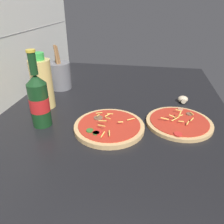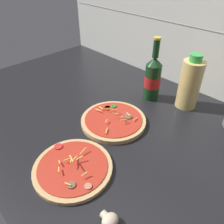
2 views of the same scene
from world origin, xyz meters
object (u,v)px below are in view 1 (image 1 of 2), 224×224
object	(u,v)px
pizza_near	(179,122)
utensil_crock	(60,75)
pizza_far	(109,127)
mushroom_left	(183,99)
oil_bottle	(42,83)
beer_bottle	(39,100)

from	to	relation	value
pizza_near	utensil_crock	distance (cm)	62.06
pizza_far	utensil_crock	world-z (taller)	utensil_crock
mushroom_left	utensil_crock	size ratio (longest dim) A/B	0.21
pizza_far	oil_bottle	xyz separation A→B (cm)	(13.00, 29.98, 9.42)
utensil_crock	pizza_far	bearing A→B (deg)	-137.62
beer_bottle	mushroom_left	bearing A→B (deg)	-61.68
pizza_near	oil_bottle	world-z (taller)	oil_bottle
pizza_near	beer_bottle	world-z (taller)	beer_bottle
pizza_near	oil_bottle	bearing A→B (deg)	84.34
pizza_near	beer_bottle	size ratio (longest dim) A/B	0.88
beer_bottle	oil_bottle	size ratio (longest dim) A/B	1.19
oil_bottle	utensil_crock	size ratio (longest dim) A/B	1.03
beer_bottle	utensil_crock	world-z (taller)	beer_bottle
pizza_near	pizza_far	world-z (taller)	pizza_near
pizza_far	beer_bottle	size ratio (longest dim) A/B	0.92
mushroom_left	utensil_crock	bearing A→B (deg)	83.03
pizza_far	mushroom_left	xyz separation A→B (cm)	(27.01, -27.87, 0.55)
pizza_far	utensil_crock	bearing A→B (deg)	42.38
pizza_far	utensil_crock	xyz separation A→B (cm)	(34.24, 31.24, 5.85)
beer_bottle	oil_bottle	distance (cm)	15.23
oil_bottle	mushroom_left	xyz separation A→B (cm)	(14.01, -57.85, -8.88)
oil_bottle	utensil_crock	world-z (taller)	oil_bottle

